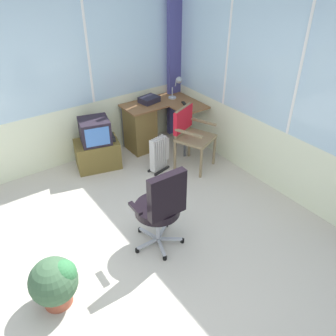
% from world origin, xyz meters
% --- Properties ---
extents(ground, '(5.66, 5.73, 0.06)m').
position_xyz_m(ground, '(0.00, 0.00, -0.03)').
color(ground, beige).
extents(north_window_panel, '(4.66, 0.07, 2.77)m').
position_xyz_m(north_window_panel, '(0.00, 2.40, 1.38)').
color(north_window_panel, '#E4EAC5').
rests_on(north_window_panel, ground).
extents(east_window_panel, '(0.07, 4.73, 2.77)m').
position_xyz_m(east_window_panel, '(2.36, -0.00, 1.38)').
color(east_window_panel, '#E4EAC5').
rests_on(east_window_panel, ground).
extents(curtain_corner, '(0.29, 0.09, 2.67)m').
position_xyz_m(curtain_corner, '(2.23, 2.27, 1.33)').
color(curtain_corner, '#454383').
rests_on(curtain_corner, ground).
extents(desk, '(1.15, 0.92, 0.75)m').
position_xyz_m(desk, '(1.45, 2.07, 0.41)').
color(desk, brown).
rests_on(desk, ground).
extents(desk_lamp, '(0.23, 0.20, 0.36)m').
position_xyz_m(desk_lamp, '(2.11, 2.02, 0.98)').
color(desk_lamp, '#B2B7BC').
rests_on(desk_lamp, desk).
extents(tv_remote, '(0.09, 0.16, 0.02)m').
position_xyz_m(tv_remote, '(2.04, 1.75, 0.76)').
color(tv_remote, black).
rests_on(tv_remote, desk).
extents(paper_tray, '(0.34, 0.28, 0.09)m').
position_xyz_m(paper_tray, '(1.63, 2.15, 0.80)').
color(paper_tray, '#232130').
rests_on(paper_tray, desk).
extents(wooden_armchair, '(0.63, 0.63, 0.93)m').
position_xyz_m(wooden_armchair, '(1.73, 1.25, 0.60)').
color(wooden_armchair, '#856F4E').
rests_on(wooden_armchair, ground).
extents(office_chair, '(0.60, 0.58, 1.04)m').
position_xyz_m(office_chair, '(0.41, 0.03, 0.60)').
color(office_chair, '#B7B7BF').
rests_on(office_chair, ground).
extents(tv_on_stand, '(0.73, 0.59, 0.79)m').
position_xyz_m(tv_on_stand, '(0.58, 1.99, 0.35)').
color(tv_on_stand, brown).
rests_on(tv_on_stand, ground).
extents(space_heater, '(0.37, 0.23, 0.54)m').
position_xyz_m(space_heater, '(1.30, 1.37, 0.28)').
color(space_heater, silver).
rests_on(space_heater, ground).
extents(potted_plant, '(0.45, 0.45, 0.53)m').
position_xyz_m(potted_plant, '(-0.81, -0.00, 0.29)').
color(potted_plant, '#A75039').
rests_on(potted_plant, ground).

